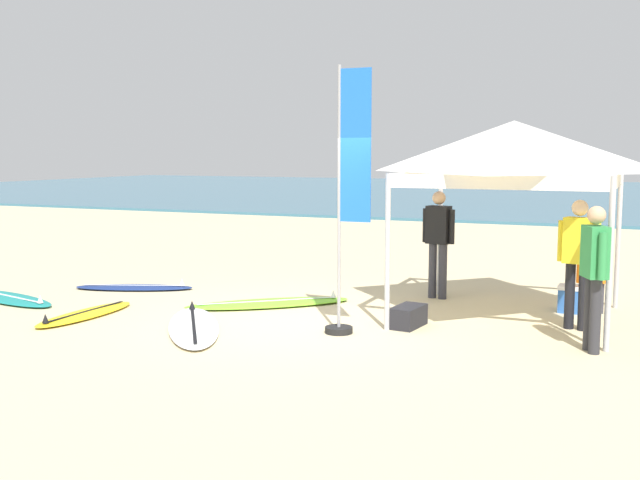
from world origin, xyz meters
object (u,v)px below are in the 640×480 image
object	(u,v)px
surfboard_lime	(269,303)
surfboard_white	(194,326)
surfboard_navy	(135,287)
gear_bag_near_tent	(408,316)
person_orange	(595,269)
cooler_box	(576,299)
canopy_tent	(513,147)
surfboard_teal	(8,298)
person_black	(438,237)
surfboard_yellow	(85,314)
person_yellow	(578,255)
person_green	(594,268)
banner_flag	(348,212)

from	to	relation	value
surfboard_lime	surfboard_white	bearing A→B (deg)	-96.44
surfboard_navy	gear_bag_near_tent	bearing A→B (deg)	-8.97
surfboard_navy	person_orange	bearing A→B (deg)	8.36
surfboard_lime	cooler_box	world-z (taller)	cooler_box
canopy_tent	cooler_box	distance (m)	2.47
surfboard_navy	surfboard_teal	bearing A→B (deg)	-128.30
surfboard_white	gear_bag_near_tent	size ratio (longest dim) A/B	3.96
person_black	surfboard_navy	bearing A→B (deg)	-165.45
canopy_tent	surfboard_navy	distance (m)	6.65
surfboard_navy	gear_bag_near_tent	xyz separation A→B (m)	(5.07, -0.80, 0.10)
canopy_tent	surfboard_teal	world-z (taller)	canopy_tent
surfboard_navy	surfboard_white	world-z (taller)	same
canopy_tent	surfboard_yellow	distance (m)	6.44
surfboard_navy	person_orange	size ratio (longest dim) A/B	1.72
surfboard_white	cooler_box	world-z (taller)	cooler_box
surfboard_navy	cooler_box	bearing A→B (deg)	8.44
surfboard_lime	person_yellow	distance (m)	4.53
surfboard_yellow	surfboard_lime	bearing A→B (deg)	40.48
person_orange	gear_bag_near_tent	distance (m)	2.94
canopy_tent	gear_bag_near_tent	bearing A→B (deg)	-136.95
person_black	cooler_box	bearing A→B (deg)	-6.25
surfboard_white	person_yellow	world-z (taller)	person_yellow
surfboard_yellow	person_green	xyz separation A→B (m)	(6.72, 0.86, 0.95)
surfboard_lime	person_yellow	world-z (taller)	person_yellow
person_green	gear_bag_near_tent	bearing A→B (deg)	170.93
surfboard_yellow	cooler_box	world-z (taller)	cooler_box
canopy_tent	person_yellow	distance (m)	1.71
person_yellow	cooler_box	world-z (taller)	person_yellow
surfboard_yellow	person_black	world-z (taller)	person_black
person_yellow	person_black	xyz separation A→B (m)	(-2.21, 1.35, 0.00)
surfboard_lime	person_green	bearing A→B (deg)	-10.59
surfboard_white	banner_flag	world-z (taller)	banner_flag
surfboard_navy	surfboard_teal	world-z (taller)	same
surfboard_yellow	gear_bag_near_tent	world-z (taller)	gear_bag_near_tent
canopy_tent	surfboard_white	xyz separation A→B (m)	(-3.70, -2.33, -2.35)
surfboard_white	person_yellow	xyz separation A→B (m)	(4.62, 1.99, 0.95)
person_orange	person_green	bearing A→B (deg)	-86.92
banner_flag	cooler_box	size ratio (longest dim) A/B	6.80
surfboard_teal	person_yellow	size ratio (longest dim) A/B	1.35
surfboard_lime	cooler_box	size ratio (longest dim) A/B	4.80
surfboard_white	person_green	size ratio (longest dim) A/B	1.39
canopy_tent	banner_flag	world-z (taller)	banner_flag
surfboard_white	person_black	size ratio (longest dim) A/B	1.39
surfboard_white	person_orange	distance (m)	5.74
person_green	banner_flag	size ratio (longest dim) A/B	0.50
canopy_tent	surfboard_white	world-z (taller)	canopy_tent
person_green	person_yellow	size ratio (longest dim) A/B	1.00
canopy_tent	surfboard_yellow	world-z (taller)	canopy_tent
person_black	cooler_box	world-z (taller)	person_black
person_green	gear_bag_near_tent	size ratio (longest dim) A/B	2.85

